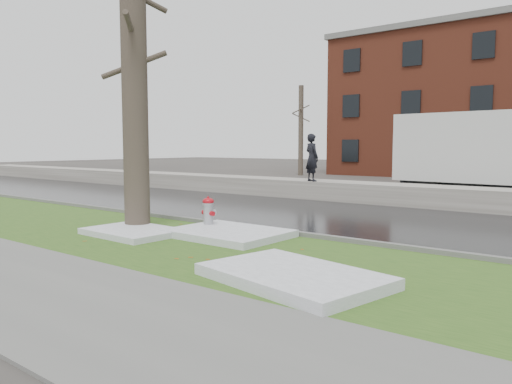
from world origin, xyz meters
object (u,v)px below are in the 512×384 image
Objects in this scene: fire_hydrant at (208,212)px; box_truck at (500,155)px; worker at (312,158)px; tree at (134,68)px.

box_truck is at bearing 79.19° from fire_hydrant.
box_truck is at bearing -124.46° from worker.
tree reaches higher than worker.
tree reaches higher than box_truck.
worker is (-0.27, 8.80, -2.37)m from tree.
fire_hydrant is 4.02m from tree.
tree is 14.07m from box_truck.
worker is at bearing 111.78° from fire_hydrant.
tree is at bearing -141.82° from fire_hydrant.
tree is (-1.61, -0.92, 3.56)m from fire_hydrant.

